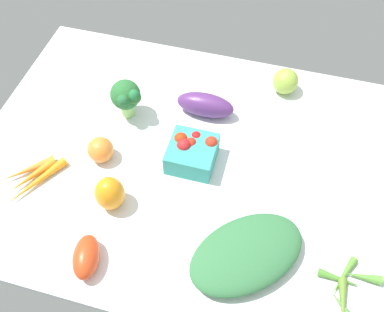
{
  "coord_description": "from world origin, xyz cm",
  "views": [
    {
      "loc": [
        16.01,
        -58.37,
        87.06
      ],
      "look_at": [
        0.0,
        0.0,
        4.0
      ],
      "focal_mm": 41.28,
      "sensor_mm": 36.0,
      "label": 1
    }
  ],
  "objects_px": {
    "carrot_bunch": "(32,176)",
    "berry_basket": "(192,151)",
    "bell_pepper_orange": "(110,193)",
    "broccoli_head": "(126,96)",
    "leafy_greens_clump": "(247,253)",
    "heirloom_tomato_orange": "(100,150)",
    "roma_tomato": "(86,257)",
    "heirloom_tomato_green": "(285,81)",
    "okra_pile": "(347,288)",
    "eggplant": "(205,105)"
  },
  "relations": [
    {
      "from": "heirloom_tomato_orange",
      "to": "leafy_greens_clump",
      "type": "bearing_deg",
      "value": -23.02
    },
    {
      "from": "heirloom_tomato_orange",
      "to": "roma_tomato",
      "type": "bearing_deg",
      "value": -74.0
    },
    {
      "from": "heirloom_tomato_green",
      "to": "broccoli_head",
      "type": "xyz_separation_m",
      "value": [
        -0.37,
        -0.19,
        0.03
      ]
    },
    {
      "from": "roma_tomato",
      "to": "berry_basket",
      "type": "xyz_separation_m",
      "value": [
        0.14,
        0.3,
        0.01
      ]
    },
    {
      "from": "heirloom_tomato_orange",
      "to": "broccoli_head",
      "type": "bearing_deg",
      "value": 83.88
    },
    {
      "from": "broccoli_head",
      "to": "leafy_greens_clump",
      "type": "xyz_separation_m",
      "value": [
        0.36,
        -0.31,
        -0.04
      ]
    },
    {
      "from": "okra_pile",
      "to": "roma_tomato",
      "type": "xyz_separation_m",
      "value": [
        -0.51,
        -0.08,
        0.02
      ]
    },
    {
      "from": "eggplant",
      "to": "berry_basket",
      "type": "distance_m",
      "value": 0.15
    },
    {
      "from": "bell_pepper_orange",
      "to": "leafy_greens_clump",
      "type": "bearing_deg",
      "value": -9.1
    },
    {
      "from": "broccoli_head",
      "to": "carrot_bunch",
      "type": "bearing_deg",
      "value": -120.87
    },
    {
      "from": "heirloom_tomato_orange",
      "to": "roma_tomato",
      "type": "distance_m",
      "value": 0.26
    },
    {
      "from": "roma_tomato",
      "to": "eggplant",
      "type": "distance_m",
      "value": 0.47
    },
    {
      "from": "heirloom_tomato_green",
      "to": "eggplant",
      "type": "xyz_separation_m",
      "value": [
        -0.18,
        -0.13,
        -0.0
      ]
    },
    {
      "from": "bell_pepper_orange",
      "to": "carrot_bunch",
      "type": "relative_size",
      "value": 0.54
    },
    {
      "from": "leafy_greens_clump",
      "to": "carrot_bunch",
      "type": "bearing_deg",
      "value": 173.11
    },
    {
      "from": "okra_pile",
      "to": "broccoli_head",
      "type": "xyz_separation_m",
      "value": [
        -0.56,
        0.32,
        0.06
      ]
    },
    {
      "from": "heirloom_tomato_orange",
      "to": "broccoli_head",
      "type": "relative_size",
      "value": 0.57
    },
    {
      "from": "roma_tomato",
      "to": "heirloom_tomato_orange",
      "type": "bearing_deg",
      "value": -178.82
    },
    {
      "from": "carrot_bunch",
      "to": "roma_tomato",
      "type": "height_order",
      "value": "roma_tomato"
    },
    {
      "from": "okra_pile",
      "to": "berry_basket",
      "type": "bearing_deg",
      "value": 149.04
    },
    {
      "from": "broccoli_head",
      "to": "berry_basket",
      "type": "height_order",
      "value": "broccoli_head"
    },
    {
      "from": "okra_pile",
      "to": "roma_tomato",
      "type": "height_order",
      "value": "roma_tomato"
    },
    {
      "from": "leafy_greens_clump",
      "to": "berry_basket",
      "type": "bearing_deg",
      "value": 128.8
    },
    {
      "from": "berry_basket",
      "to": "broccoli_head",
      "type": "bearing_deg",
      "value": 154.11
    },
    {
      "from": "carrot_bunch",
      "to": "berry_basket",
      "type": "distance_m",
      "value": 0.37
    },
    {
      "from": "carrot_bunch",
      "to": "eggplant",
      "type": "relative_size",
      "value": 1.06
    },
    {
      "from": "broccoli_head",
      "to": "berry_basket",
      "type": "xyz_separation_m",
      "value": [
        0.19,
        -0.09,
        -0.04
      ]
    },
    {
      "from": "heirloom_tomato_green",
      "to": "broccoli_head",
      "type": "distance_m",
      "value": 0.42
    },
    {
      "from": "roma_tomato",
      "to": "leafy_greens_clump",
      "type": "height_order",
      "value": "roma_tomato"
    },
    {
      "from": "carrot_bunch",
      "to": "broccoli_head",
      "type": "height_order",
      "value": "broccoli_head"
    },
    {
      "from": "heirloom_tomato_green",
      "to": "broccoli_head",
      "type": "relative_size",
      "value": 0.63
    },
    {
      "from": "berry_basket",
      "to": "leafy_greens_clump",
      "type": "height_order",
      "value": "berry_basket"
    },
    {
      "from": "heirloom_tomato_orange",
      "to": "eggplant",
      "type": "bearing_deg",
      "value": 45.13
    },
    {
      "from": "berry_basket",
      "to": "okra_pile",
      "type": "bearing_deg",
      "value": -30.96
    },
    {
      "from": "carrot_bunch",
      "to": "eggplant",
      "type": "bearing_deg",
      "value": 42.28
    },
    {
      "from": "bell_pepper_orange",
      "to": "berry_basket",
      "type": "xyz_separation_m",
      "value": [
        0.14,
        0.16,
        -0.01
      ]
    },
    {
      "from": "heirloom_tomato_green",
      "to": "bell_pepper_orange",
      "type": "xyz_separation_m",
      "value": [
        -0.31,
        -0.45,
        0.01
      ]
    },
    {
      "from": "bell_pepper_orange",
      "to": "carrot_bunch",
      "type": "xyz_separation_m",
      "value": [
        -0.2,
        0.01,
        -0.03
      ]
    },
    {
      "from": "broccoli_head",
      "to": "heirloom_tomato_orange",
      "type": "bearing_deg",
      "value": -96.12
    },
    {
      "from": "heirloom_tomato_orange",
      "to": "okra_pile",
      "type": "distance_m",
      "value": 0.61
    },
    {
      "from": "eggplant",
      "to": "heirloom_tomato_green",
      "type": "bearing_deg",
      "value": 36.22
    },
    {
      "from": "heirloom_tomato_green",
      "to": "eggplant",
      "type": "bearing_deg",
      "value": -143.79
    },
    {
      "from": "heirloom_tomato_orange",
      "to": "broccoli_head",
      "type": "xyz_separation_m",
      "value": [
        0.02,
        0.14,
        0.04
      ]
    },
    {
      "from": "heirloom_tomato_orange",
      "to": "okra_pile",
      "type": "xyz_separation_m",
      "value": [
        0.58,
        -0.17,
        -0.02
      ]
    },
    {
      "from": "okra_pile",
      "to": "broccoli_head",
      "type": "distance_m",
      "value": 0.65
    },
    {
      "from": "heirloom_tomato_green",
      "to": "broccoli_head",
      "type": "height_order",
      "value": "broccoli_head"
    },
    {
      "from": "roma_tomato",
      "to": "broccoli_head",
      "type": "relative_size",
      "value": 0.88
    },
    {
      "from": "heirloom_tomato_green",
      "to": "eggplant",
      "type": "relative_size",
      "value": 0.46
    },
    {
      "from": "broccoli_head",
      "to": "eggplant",
      "type": "distance_m",
      "value": 0.2
    },
    {
      "from": "heirloom_tomato_green",
      "to": "leafy_greens_clump",
      "type": "distance_m",
      "value": 0.5
    }
  ]
}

